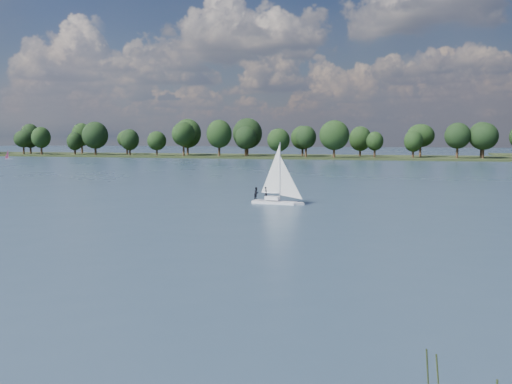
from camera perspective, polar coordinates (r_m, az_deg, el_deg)
ground at (r=123.70m, az=9.10°, el=1.42°), size 700.00×700.00×0.00m
far_shore at (r=235.24m, az=11.94°, el=3.32°), size 660.00×40.00×1.50m
sailboat at (r=74.74m, az=1.92°, el=0.61°), size 6.59×2.65×8.44m
dinghy_pink at (r=237.88m, az=-23.51°, el=3.24°), size 2.54×2.49×4.08m
treeline at (r=232.90m, az=8.17°, el=5.35°), size 561.93×74.39×17.77m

